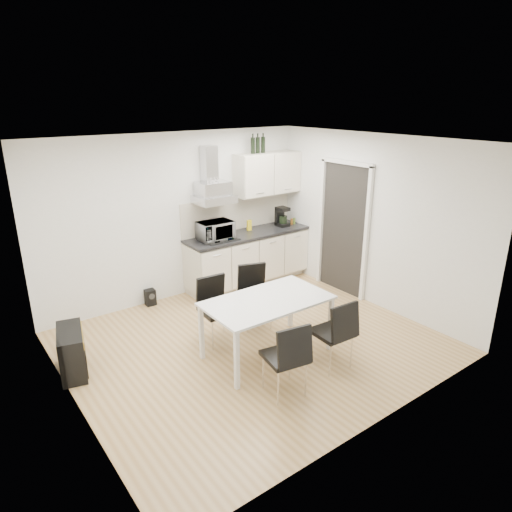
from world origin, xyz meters
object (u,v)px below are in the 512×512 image
Objects in this scene: kitchenette at (248,237)px; chair_near_left at (285,357)px; chair_near_right at (332,333)px; guitar_amp at (72,352)px; chair_far_right at (256,297)px; chair_far_left at (218,311)px; dining_table at (267,305)px; floor_speaker at (150,297)px.

kitchenette reaches higher than chair_near_left.
chair_near_right is 3.06m from guitar_amp.
kitchenette is 2.86× the size of chair_far_right.
chair_near_left is 1.00× the size of chair_near_right.
guitar_amp is at bearing 149.26° from chair_near_right.
kitchenette reaches higher than chair_far_right.
chair_far_left is at bearing -136.87° from kitchenette.
dining_table is (-1.19, -2.05, -0.15)m from kitchenette.
chair_near_right is 3.45× the size of floor_speaker.
floor_speaker is (1.50, 1.18, -0.15)m from guitar_amp.
dining_table is at bearing -72.30° from floor_speaker.
guitar_amp is (-3.28, -1.02, -0.56)m from kitchenette.
chair_far_left is at bearing 23.98° from chair_far_right.
chair_near_right is at bearing -55.69° from dining_table.
kitchenette is 3.47m from guitar_amp.
kitchenette is at bearing 71.38° from chair_near_left.
chair_far_left is 1.26× the size of guitar_amp.
chair_far_left reaches higher than guitar_amp.
kitchenette is 3.21m from chair_near_left.
chair_near_left reaches higher than guitar_amp.
kitchenette reaches higher than guitar_amp.
chair_far_right reaches higher than floor_speaker.
dining_table is 2.20× the size of guitar_amp.
chair_near_right is (0.12, -1.36, 0.00)m from chair_far_right.
floor_speaker is (-1.77, 0.17, -0.70)m from kitchenette.
dining_table is at bearing 75.40° from chair_near_left.
chair_far_right is 1.58m from chair_near_left.
kitchenette is 2.86× the size of chair_far_left.
chair_far_left and chair_far_right have the same top height.
kitchenette reaches higher than floor_speaker.
floor_speaker is at bearing 112.88° from chair_near_right.
kitchenette is 2.12m from chair_far_left.
dining_table is 1.75× the size of chair_near_left.
chair_near_left and chair_near_right have the same top height.
chair_near_right is at bearing 114.16° from chair_far_right.
dining_table reaches higher than guitar_amp.
chair_near_left is at bearing -82.42° from floor_speaker.
floor_speaker is at bearing 174.67° from kitchenette.
floor_speaker is at bearing 104.74° from chair_near_left.
guitar_amp is (-1.76, 0.41, -0.17)m from chair_far_left.
chair_near_right reaches higher than guitar_amp.
chair_near_left is 3.45× the size of floor_speaker.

